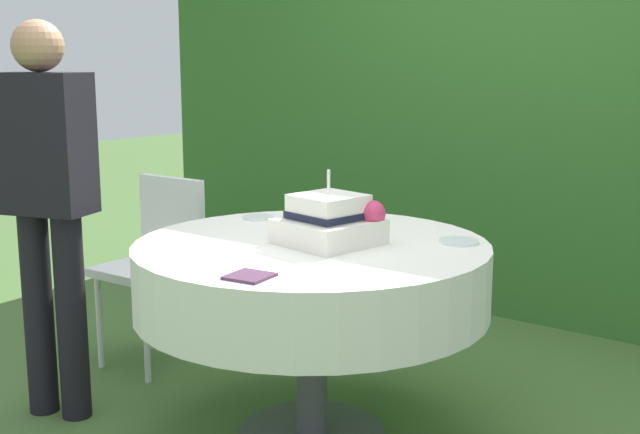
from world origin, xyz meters
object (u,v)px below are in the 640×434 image
at_px(wedding_cake, 331,222).
at_px(standing_person, 47,193).
at_px(serving_plate_near, 459,241).
at_px(napkin_stack, 250,276).
at_px(garden_chair, 158,252).
at_px(serving_plate_far, 258,217).
at_px(cake_table, 312,277).

distance_m(wedding_cake, standing_person, 1.14).
height_order(wedding_cake, serving_plate_near, wedding_cake).
xyz_separation_m(napkin_stack, garden_chair, (-1.24, 0.71, -0.24)).
bearing_deg(wedding_cake, garden_chair, 171.64).
bearing_deg(serving_plate_near, napkin_stack, -108.86).
xyz_separation_m(serving_plate_near, serving_plate_far, (-0.91, -0.11, 0.00)).
bearing_deg(napkin_stack, cake_table, 106.55).
distance_m(cake_table, wedding_cake, 0.23).
distance_m(serving_plate_far, standing_person, 0.87).
bearing_deg(serving_plate_near, standing_person, -149.82).
bearing_deg(wedding_cake, standing_person, -153.48).
distance_m(cake_table, standing_person, 1.11).
bearing_deg(garden_chair, serving_plate_near, 4.89).
bearing_deg(cake_table, wedding_cake, 25.35).
bearing_deg(serving_plate_near, serving_plate_far, -173.25).
xyz_separation_m(wedding_cake, serving_plate_near, (0.37, 0.30, -0.08)).
relative_size(wedding_cake, standing_person, 0.23).
distance_m(napkin_stack, garden_chair, 1.45).
xyz_separation_m(wedding_cake, serving_plate_far, (-0.54, 0.19, -0.08)).
bearing_deg(cake_table, napkin_stack, -73.45).
height_order(garden_chair, standing_person, standing_person).
height_order(wedding_cake, garden_chair, wedding_cake).
xyz_separation_m(serving_plate_far, standing_person, (-0.49, -0.70, 0.15)).
distance_m(wedding_cake, garden_chair, 1.21).
relative_size(wedding_cake, serving_plate_far, 2.79).
relative_size(cake_table, serving_plate_far, 10.09).
xyz_separation_m(cake_table, serving_plate_near, (0.44, 0.33, 0.14)).
distance_m(wedding_cake, serving_plate_near, 0.49).
xyz_separation_m(wedding_cake, garden_chair, (-1.16, 0.17, -0.32)).
height_order(cake_table, napkin_stack, napkin_stack).
xyz_separation_m(serving_plate_near, garden_chair, (-1.53, -0.13, -0.24)).
xyz_separation_m(cake_table, garden_chair, (-1.09, 0.20, -0.10)).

